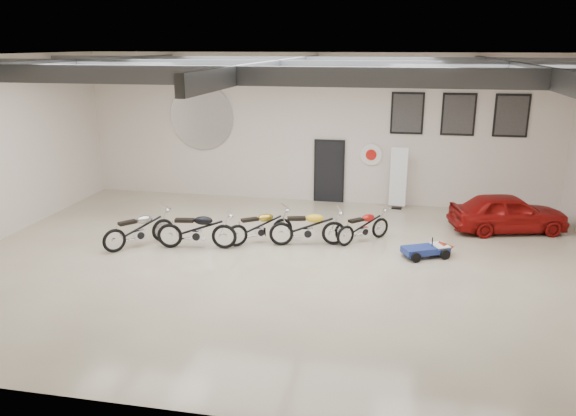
% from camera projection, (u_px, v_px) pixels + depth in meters
% --- Properties ---
extents(floor, '(16.00, 12.00, 0.01)m').
position_uv_depth(floor, '(279.00, 264.00, 13.96)').
color(floor, '#BFB792').
rests_on(floor, ground).
extents(ceiling, '(16.00, 12.00, 0.01)m').
position_uv_depth(ceiling, '(278.00, 56.00, 12.55)').
color(ceiling, slate).
rests_on(ceiling, back_wall).
extents(back_wall, '(16.00, 0.02, 5.00)m').
position_uv_depth(back_wall, '(315.00, 129.00, 18.91)').
color(back_wall, beige).
rests_on(back_wall, floor).
extents(ceiling_beams, '(15.80, 11.80, 0.32)m').
position_uv_depth(ceiling_beams, '(278.00, 67.00, 12.62)').
color(ceiling_beams, '#55595C').
rests_on(ceiling_beams, ceiling).
extents(door, '(0.92, 0.08, 2.10)m').
position_uv_depth(door, '(329.00, 172.00, 19.18)').
color(door, black).
rests_on(door, back_wall).
extents(logo_plaque, '(2.30, 0.06, 1.16)m').
position_uv_depth(logo_plaque, '(202.00, 117.00, 19.52)').
color(logo_plaque, silver).
rests_on(logo_plaque, back_wall).
extents(poster_left, '(1.05, 0.08, 1.35)m').
position_uv_depth(poster_left, '(407.00, 113.00, 18.14)').
color(poster_left, black).
rests_on(poster_left, back_wall).
extents(poster_mid, '(1.05, 0.08, 1.35)m').
position_uv_depth(poster_mid, '(458.00, 114.00, 17.85)').
color(poster_mid, black).
rests_on(poster_mid, back_wall).
extents(poster_right, '(1.05, 0.08, 1.35)m').
position_uv_depth(poster_right, '(511.00, 116.00, 17.55)').
color(poster_right, black).
rests_on(poster_right, back_wall).
extents(oil_sign, '(0.72, 0.10, 0.72)m').
position_uv_depth(oil_sign, '(371.00, 155.00, 18.73)').
color(oil_sign, white).
rests_on(oil_sign, back_wall).
extents(banner_stand, '(0.56, 0.28, 1.99)m').
position_uv_depth(banner_stand, '(398.00, 179.00, 18.33)').
color(banner_stand, white).
rests_on(banner_stand, floor).
extents(motorcycle_silver, '(1.74, 1.91, 1.03)m').
position_uv_depth(motorcycle_silver, '(139.00, 228.00, 15.00)').
color(motorcycle_silver, silver).
rests_on(motorcycle_silver, floor).
extents(motorcycle_black, '(2.16, 0.95, 1.09)m').
position_uv_depth(motorcycle_black, '(197.00, 229.00, 14.87)').
color(motorcycle_black, silver).
rests_on(motorcycle_black, floor).
extents(motorcycle_gold, '(1.89, 1.58, 0.99)m').
position_uv_depth(motorcycle_gold, '(260.00, 226.00, 15.28)').
color(motorcycle_gold, silver).
rests_on(motorcycle_gold, floor).
extents(motorcycle_yellow, '(2.12, 1.09, 1.06)m').
position_uv_depth(motorcycle_yellow, '(308.00, 226.00, 15.11)').
color(motorcycle_yellow, silver).
rests_on(motorcycle_yellow, floor).
extents(motorcycle_red, '(1.66, 1.64, 0.93)m').
position_uv_depth(motorcycle_red, '(363.00, 226.00, 15.39)').
color(motorcycle_red, silver).
rests_on(motorcycle_red, floor).
extents(go_kart, '(1.59, 1.22, 0.53)m').
position_uv_depth(go_kart, '(430.00, 247.00, 14.36)').
color(go_kart, navy).
rests_on(go_kart, floor).
extents(vintage_car, '(2.11, 3.54, 1.13)m').
position_uv_depth(vintage_car, '(508.00, 213.00, 16.23)').
color(vintage_car, maroon).
rests_on(vintage_car, floor).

